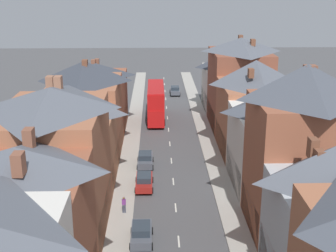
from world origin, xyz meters
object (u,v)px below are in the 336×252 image
Objects in this scene: car_near_blue at (144,181)px; car_mid_black at (175,90)px; double_decker_bus_lead at (156,102)px; car_mid_white at (145,159)px; pedestrian_mid_right at (124,204)px; car_parked_left_a at (141,233)px.

car_near_blue is 1.11× the size of car_mid_black.
double_decker_bus_lead is 18.72m from car_mid_white.
double_decker_bus_lead is 2.52× the size of car_near_blue.
pedestrian_mid_right reaches higher than car_mid_black.
pedestrian_mid_right is (-3.04, -30.10, -1.78)m from double_decker_bus_lead.
car_mid_black is at bearing 83.11° from car_near_blue.
car_near_blue is at bearing -93.02° from double_decker_bus_lead.
pedestrian_mid_right is at bearing -95.77° from double_decker_bus_lead.
car_parked_left_a is 51.26m from car_mid_black.
car_parked_left_a is 1.02× the size of car_mid_black.
car_parked_left_a is (-1.29, -34.99, -1.98)m from double_decker_bus_lead.
double_decker_bus_lead reaches higher than car_parked_left_a.
double_decker_bus_lead is 16.56m from car_mid_black.
double_decker_bus_lead reaches higher than car_mid_white.
car_parked_left_a is 0.98× the size of car_mid_white.
car_mid_black is 46.61m from pedestrian_mid_right.
car_near_blue is 5.93m from car_mid_white.
double_decker_bus_lead is 6.71× the size of pedestrian_mid_right.
car_near_blue is 2.66× the size of pedestrian_mid_right.
car_near_blue is at bearing 90.00° from car_parked_left_a.
car_parked_left_a is at bearing -90.00° from car_near_blue.
double_decker_bus_lead is at bearing 84.23° from pedestrian_mid_right.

